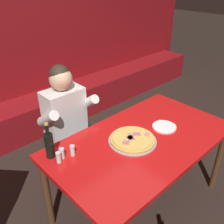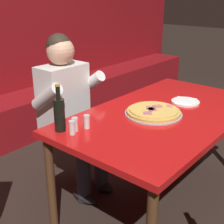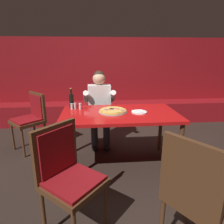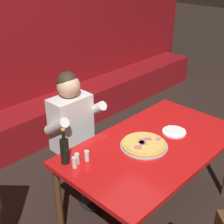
# 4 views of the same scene
# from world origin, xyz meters

# --- Properties ---
(ground_plane) EXTENTS (24.00, 24.00, 0.00)m
(ground_plane) POSITION_xyz_m (0.00, 0.00, 0.00)
(ground_plane) COLOR black
(booth_wall_panel) EXTENTS (6.80, 0.16, 1.90)m
(booth_wall_panel) POSITION_xyz_m (0.00, 2.18, 0.95)
(booth_wall_panel) COLOR maroon
(booth_wall_panel) RESTS_ON ground_plane
(booth_bench) EXTENTS (6.46, 0.48, 0.46)m
(booth_bench) POSITION_xyz_m (0.00, 1.86, 0.23)
(booth_bench) COLOR maroon
(booth_bench) RESTS_ON ground_plane
(main_dining_table) EXTENTS (1.57, 0.89, 0.78)m
(main_dining_table) POSITION_xyz_m (0.00, 0.00, 0.70)
(main_dining_table) COLOR #4C2D19
(main_dining_table) RESTS_ON ground_plane
(pizza) EXTENTS (0.39, 0.39, 0.05)m
(pizza) POSITION_xyz_m (-0.09, 0.04, 0.79)
(pizza) COLOR #9E9EA3
(pizza) RESTS_ON main_dining_table
(plate_white_paper) EXTENTS (0.21, 0.21, 0.02)m
(plate_white_paper) POSITION_xyz_m (0.27, -0.02, 0.79)
(plate_white_paper) COLOR white
(plate_white_paper) RESTS_ON main_dining_table
(beer_bottle) EXTENTS (0.07, 0.07, 0.29)m
(beer_bottle) POSITION_xyz_m (-0.67, 0.32, 0.89)
(beer_bottle) COLOR black
(beer_bottle) RESTS_ON main_dining_table
(shaker_red_pepper_flakes) EXTENTS (0.04, 0.04, 0.09)m
(shaker_red_pepper_flakes) POSITION_xyz_m (-0.62, 0.25, 0.82)
(shaker_red_pepper_flakes) COLOR silver
(shaker_red_pepper_flakes) RESTS_ON main_dining_table
(shaker_parmesan) EXTENTS (0.04, 0.04, 0.09)m
(shaker_parmesan) POSITION_xyz_m (-0.54, 0.22, 0.82)
(shaker_parmesan) COLOR silver
(shaker_parmesan) RESTS_ON main_dining_table
(shaker_oregano) EXTENTS (0.04, 0.04, 0.09)m
(shaker_oregano) POSITION_xyz_m (-0.66, 0.23, 0.82)
(shaker_oregano) COLOR silver
(shaker_oregano) RESTS_ON main_dining_table
(diner_seated_blue_shirt) EXTENTS (0.53, 0.53, 1.27)m
(diner_seated_blue_shirt) POSITION_xyz_m (-0.25, 0.69, 0.71)
(diner_seated_blue_shirt) COLOR black
(diner_seated_blue_shirt) RESTS_ON ground_plane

